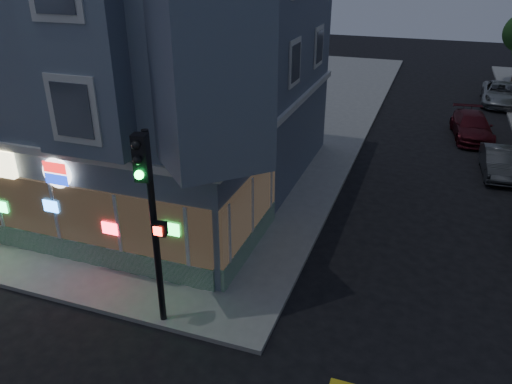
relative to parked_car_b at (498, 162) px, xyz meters
The scene contains 7 objects.
ground 19.65m from the parked_car_b, 119.42° to the right, with size 120.00×120.00×0.00m, color black.
sidewalk_nw 23.89m from the parked_car_b, 165.71° to the left, with size 33.00×42.00×0.15m, color gray.
corner_building 17.58m from the parked_car_b, 158.64° to the right, with size 14.60×14.60×11.40m.
parked_car_b is the anchor object (origin of this frame).
parked_car_c 5.31m from the parked_car_b, 101.35° to the left, with size 1.97×4.83×1.40m, color #50121A.
parked_car_d 13.62m from the parked_car_b, 85.56° to the left, with size 2.46×5.33×1.48m, color #959B9F.
traffic_signal 18.11m from the parked_car_b, 122.91° to the right, with size 0.69×0.63×5.64m.
Camera 1 is at (6.26, -7.42, 9.54)m, focal length 35.00 mm.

